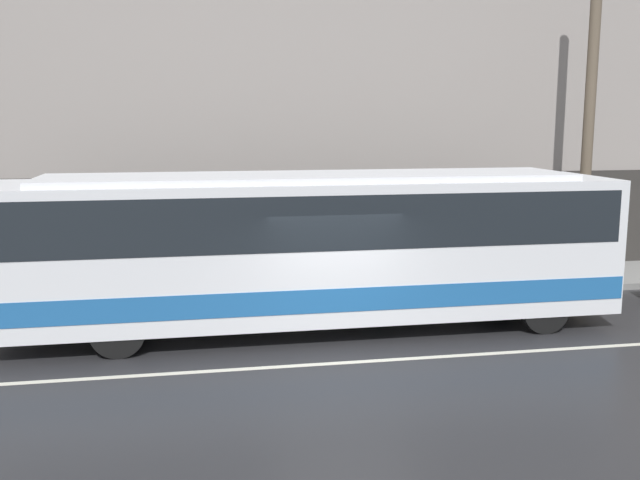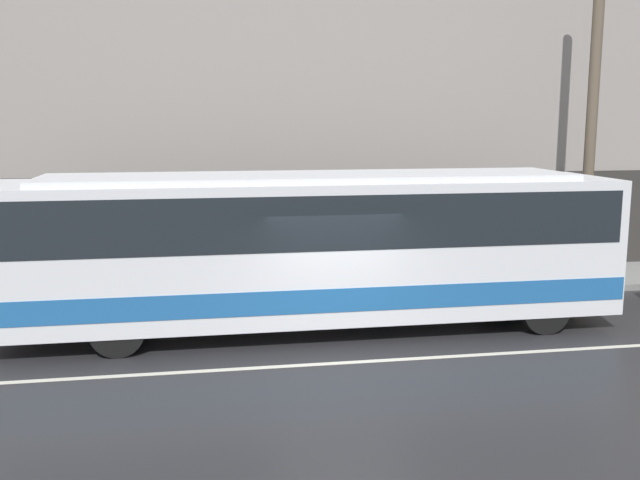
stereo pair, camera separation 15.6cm
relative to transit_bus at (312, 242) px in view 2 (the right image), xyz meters
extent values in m
plane|color=#262628|center=(0.22, -2.18, -1.78)|extent=(60.00, 60.00, 0.00)
cube|color=gray|center=(0.22, 3.16, -1.70)|extent=(60.00, 2.68, 0.16)
cube|color=gray|center=(0.22, 4.65, 3.98)|extent=(60.00, 0.30, 11.53)
cube|color=#2D2B28|center=(0.22, 4.48, -0.38)|extent=(60.00, 0.06, 2.80)
cube|color=beige|center=(0.22, -2.18, -1.78)|extent=(54.00, 0.14, 0.01)
cube|color=silver|center=(-0.01, 0.00, -0.09)|extent=(12.24, 2.58, 2.69)
cube|color=#1E5999|center=(-0.01, 0.00, -0.88)|extent=(12.18, 2.60, 0.45)
cube|color=black|center=(-0.01, 0.00, 0.56)|extent=(11.87, 2.60, 1.02)
cube|color=orange|center=(6.06, 0.00, 1.06)|extent=(0.12, 1.93, 0.28)
cube|color=silver|center=(-0.01, 0.00, 1.31)|extent=(10.40, 2.19, 0.12)
cylinder|color=black|center=(4.51, -1.13, -1.29)|extent=(0.98, 0.28, 0.98)
cylinder|color=black|center=(4.51, 1.13, -1.29)|extent=(0.98, 0.28, 0.98)
cylinder|color=black|center=(-3.73, -1.13, -1.29)|extent=(0.98, 0.28, 0.98)
cylinder|color=black|center=(-3.73, 1.13, -1.29)|extent=(0.98, 0.28, 0.98)
cylinder|color=brown|center=(7.29, 2.31, 2.61)|extent=(0.27, 0.27, 8.48)
cylinder|color=#1E5933|center=(2.24, 3.01, -0.91)|extent=(0.36, 0.36, 1.44)
sphere|color=tan|center=(2.24, 3.01, -0.06)|extent=(0.26, 0.26, 0.26)
camera|label=1|loc=(-2.40, -13.86, 2.44)|focal=40.00mm
camera|label=2|loc=(-2.24, -13.89, 2.44)|focal=40.00mm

